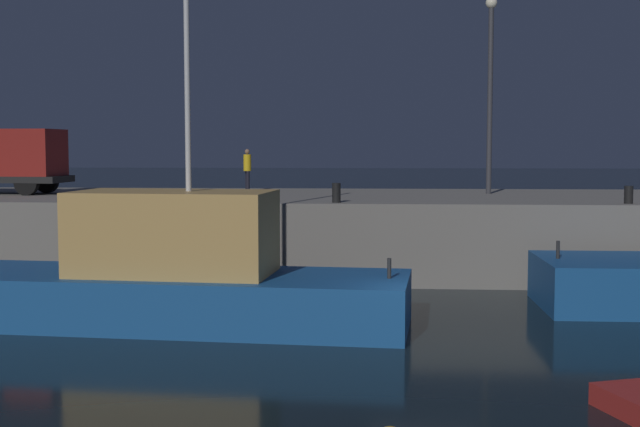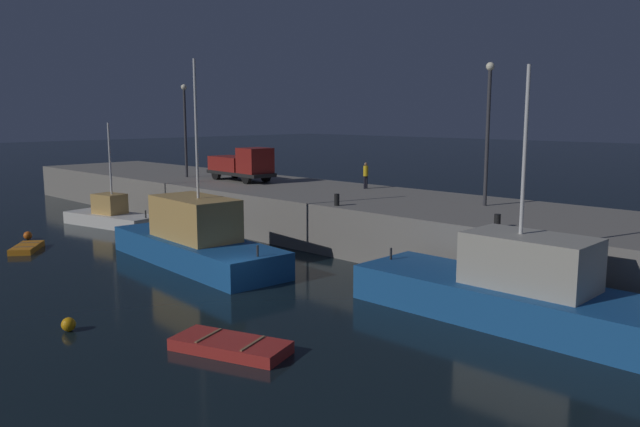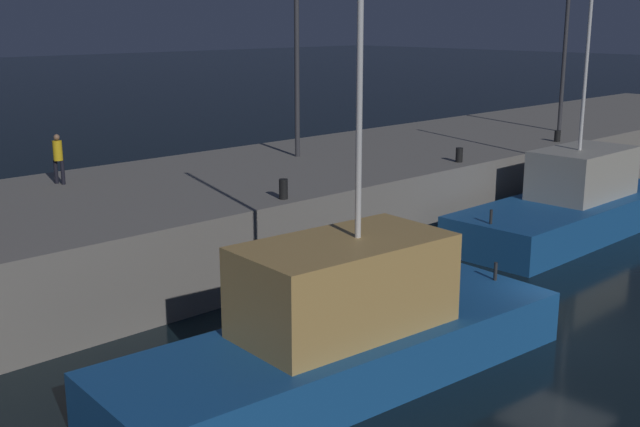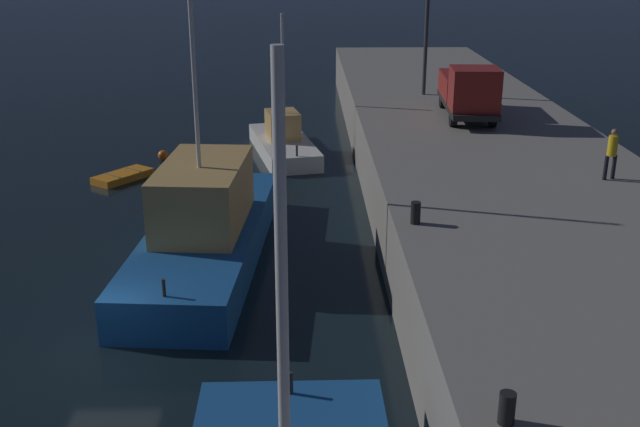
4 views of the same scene
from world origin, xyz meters
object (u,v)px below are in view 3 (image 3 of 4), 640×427
at_px(bollard_central, 557,136).
at_px(lamp_post_central, 566,37).
at_px(dockworker, 58,156).
at_px(lamp_post_east, 297,47).
at_px(bollard_east, 459,155).
at_px(bollard_west, 283,189).
at_px(fishing_boat_orange, 573,205).
at_px(fishing_boat_blue, 343,331).

bearing_deg(bollard_central, lamp_post_central, 28.72).
bearing_deg(lamp_post_central, dockworker, 168.26).
height_order(lamp_post_east, lamp_post_central, lamp_post_central).
relative_size(lamp_post_east, bollard_east, 13.20).
relative_size(bollard_west, bollard_central, 1.23).
height_order(lamp_post_central, bollard_west, lamp_post_central).
bearing_deg(dockworker, bollard_west, -60.32).
bearing_deg(fishing_boat_orange, bollard_central, 36.87).
relative_size(lamp_post_central, bollard_central, 15.33).
relative_size(fishing_boat_orange, bollard_central, 22.92).
relative_size(fishing_boat_blue, bollard_east, 21.35).
bearing_deg(fishing_boat_blue, dockworker, 90.94).
xyz_separation_m(fishing_boat_orange, bollard_west, (-12.03, 3.39, 1.90)).
distance_m(lamp_post_central, bollard_central, 5.71).
bearing_deg(fishing_boat_blue, bollard_central, 17.90).
height_order(bollard_west, bollard_central, bollard_west).
xyz_separation_m(lamp_post_central, dockworker, (-24.14, 5.02, -3.66)).
xyz_separation_m(fishing_boat_blue, bollard_east, (13.12, 6.58, 1.76)).
distance_m(fishing_boat_orange, bollard_west, 12.64).
height_order(dockworker, bollard_west, dockworker).
xyz_separation_m(lamp_post_central, bollard_central, (-3.22, -1.77, -4.37)).
bearing_deg(bollard_central, bollard_east, -179.25).
bearing_deg(fishing_boat_orange, lamp_post_east, 125.71).
relative_size(dockworker, bollard_east, 3.03).
bearing_deg(lamp_post_central, fishing_boat_blue, -160.54).
height_order(fishing_boat_blue, lamp_post_east, lamp_post_east).
height_order(fishing_boat_blue, lamp_post_central, lamp_post_central).
height_order(fishing_boat_orange, lamp_post_east, lamp_post_east).
bearing_deg(lamp_post_east, fishing_boat_orange, -54.29).
height_order(fishing_boat_orange, bollard_east, fishing_boat_orange).
distance_m(fishing_boat_blue, lamp_post_east, 16.31).
bearing_deg(bollard_west, lamp_post_east, 44.71).
bearing_deg(bollard_west, bollard_central, 0.89).
relative_size(fishing_boat_orange, lamp_post_east, 1.59).
distance_m(fishing_boat_orange, bollard_central, 6.36).
bearing_deg(bollard_east, lamp_post_east, 124.68).
height_order(bollard_west, bollard_east, bollard_west).
bearing_deg(lamp_post_east, bollard_east, -55.32).
xyz_separation_m(bollard_central, bollard_east, (-7.57, -0.10, 0.02)).
distance_m(fishing_boat_blue, bollard_central, 21.81).
relative_size(dockworker, bollard_central, 3.32).
relative_size(fishing_boat_blue, bollard_central, 23.38).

